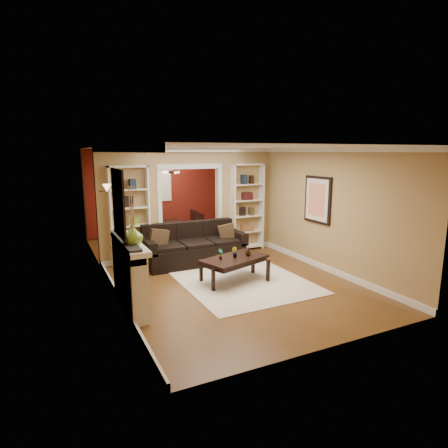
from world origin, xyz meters
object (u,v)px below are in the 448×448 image
sofa (194,244)px  fireplace (131,275)px  coffee_table (235,270)px  bookshelf_left (130,216)px  bookshelf_right (247,207)px  dining_table (173,232)px

sofa → fireplace: fireplace is taller
coffee_table → bookshelf_left: bookshelf_left is taller
coffee_table → bookshelf_left: (-1.62, 2.14, 0.90)m
bookshelf_left → bookshelf_right: bearing=0.0°
coffee_table → bookshelf_right: 2.75m
sofa → dining_table: size_ratio=1.58×
fireplace → dining_table: bearing=63.7°
fireplace → sofa: bearing=45.8°
bookshelf_right → bookshelf_left: bearing=180.0°
sofa → dining_table: (0.24, 2.36, -0.20)m
dining_table → fireplace: bearing=153.7°
coffee_table → bookshelf_right: bookshelf_right is taller
sofa → bookshelf_right: bookshelf_right is taller
bookshelf_right → dining_table: bookshelf_right is taller
sofa → bookshelf_left: size_ratio=1.05×
sofa → bookshelf_right: bearing=18.4°
sofa → dining_table: bearing=84.2°
coffee_table → bookshelf_left: size_ratio=0.58×
sofa → dining_table: 2.38m
bookshelf_right → dining_table: size_ratio=1.51×
bookshelf_left → bookshelf_right: same height
coffee_table → fireplace: bearing=171.6°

